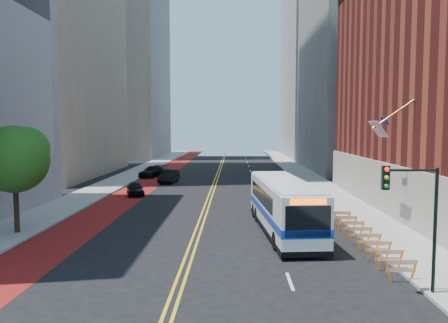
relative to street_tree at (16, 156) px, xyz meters
name	(u,v)px	position (x,y,z in m)	size (l,w,h in m)	color
ground	(186,266)	(11.24, -6.04, -4.91)	(160.00, 160.00, 0.00)	black
sidewalk_left	(113,184)	(-0.76, 23.96, -4.84)	(4.00, 140.00, 0.15)	gray
sidewalk_right	(317,184)	(23.24, 23.96, -4.84)	(4.00, 140.00, 0.15)	gray
bus_lane_paint	(146,184)	(3.14, 23.96, -4.91)	(3.60, 140.00, 0.01)	maroon
center_line_inner	(213,184)	(11.06, 23.96, -4.91)	(0.14, 140.00, 0.01)	gold
center_line_outer	(216,185)	(11.42, 23.96, -4.91)	(0.14, 140.00, 0.01)	gold
lane_dashes	(253,177)	(16.04, 31.96, -4.90)	(0.14, 98.20, 0.01)	silver
midrise_right_near	(369,40)	(34.24, 41.96, 15.09)	(18.00, 26.00, 40.00)	slate
midrise_right_far	(333,32)	(35.24, 71.96, 22.59)	(20.00, 28.00, 55.00)	gray
midrise_left_far	(116,11)	(-12.76, 71.96, 27.59)	(20.00, 26.00, 65.00)	slate
construction_barriers	(364,236)	(20.84, -2.62, -4.24)	(1.42, 10.91, 1.00)	orange
street_tree	(16,156)	(0.00, 0.00, 0.00)	(4.20, 4.20, 6.70)	black
traffic_signal	(413,204)	(20.66, -9.55, -1.19)	(2.21, 0.34, 5.07)	black
transit_bus	(283,205)	(16.73, 0.99, -3.16)	(3.74, 12.38, 3.35)	silver
car_a	(135,189)	(3.80, 15.79, -4.25)	(1.56, 3.87, 1.32)	black
car_b	(169,176)	(5.65, 25.73, -4.12)	(1.68, 4.81, 1.58)	black
car_c	(153,171)	(2.55, 31.58, -4.18)	(2.05, 5.04, 1.46)	black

